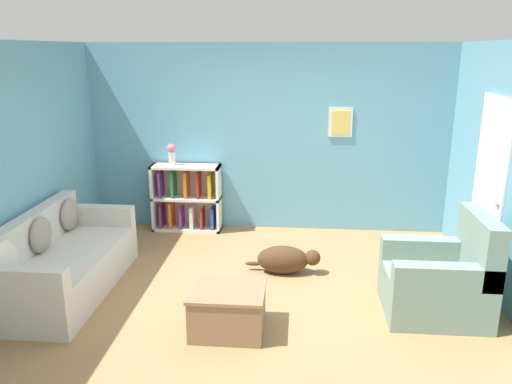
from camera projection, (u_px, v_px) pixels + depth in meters
name	position (u px, v px, depth m)	size (l,w,h in m)	color
ground_plane	(253.00, 299.00, 5.19)	(14.00, 14.00, 0.00)	#997047
wall_back	(268.00, 139.00, 6.99)	(5.60, 0.13, 2.60)	#609EB7
wall_left	(2.00, 173.00, 5.04)	(0.13, 5.00, 2.60)	#609EB7
couch	(61.00, 263.00, 5.30)	(0.89, 1.94, 0.84)	beige
bookshelf	(187.00, 199.00, 7.11)	(0.97, 0.32, 0.95)	silver
recliner_chair	(442.00, 280.00, 4.84)	(0.95, 0.85, 1.02)	gray
coffee_table	(228.00, 308.00, 4.56)	(0.68, 0.58, 0.42)	#846647
dog	(285.00, 259.00, 5.76)	(0.88, 0.30, 0.33)	#472D19
vase	(172.00, 153.00, 6.93)	(0.12, 0.12, 0.30)	silver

